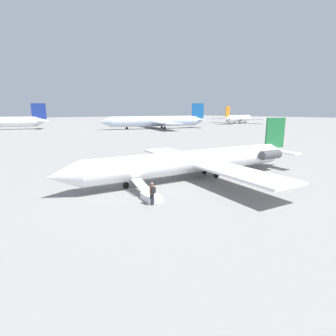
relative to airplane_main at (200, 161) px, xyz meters
name	(u,v)px	position (x,y,z in m)	size (l,w,h in m)	color
ground_plane	(193,178)	(0.85, -0.13, -1.82)	(600.00, 600.00, 0.00)	gray
airplane_main	(200,161)	(0.00, 0.00, 0.00)	(28.18, 21.61, 6.09)	white
airplane_taxiing_distant	(239,118)	(-108.11, -77.27, 1.01)	(40.23, 31.11, 9.48)	silver
airplane_far_left	(157,121)	(-42.15, -66.50, 1.18)	(43.15, 33.39, 10.07)	silver
boarding_stairs	(149,195)	(8.11, 2.51, -1.46)	(1.59, 4.12, 1.57)	silver
passenger	(152,192)	(8.66, 3.76, -0.81)	(0.37, 0.56, 1.74)	#23232D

